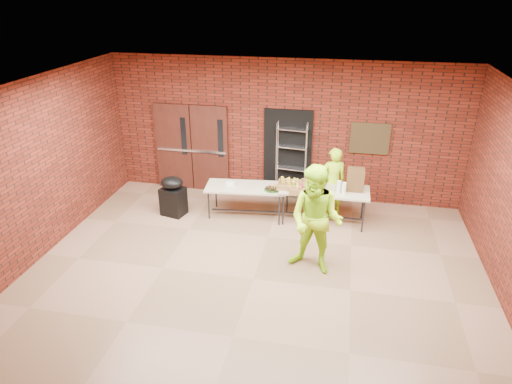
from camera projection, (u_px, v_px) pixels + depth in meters
room at (253, 195)px, 7.20m from camera, size 8.08×7.08×3.28m
double_doors at (192, 148)px, 10.88m from camera, size 1.78×0.12×2.10m
dark_doorway at (288, 154)px, 10.49m from camera, size 1.10×0.06×2.10m
bronze_plaque at (370, 138)px, 9.96m from camera, size 0.85×0.04×0.70m
wire_rack at (291, 162)px, 10.40m from camera, size 0.70×0.32×1.85m
table_left at (246, 189)px, 9.73m from camera, size 1.78×0.88×0.70m
table_right at (324, 192)px, 9.48m from camera, size 1.84×0.78×0.75m
basket_bananas at (289, 185)px, 9.49m from camera, size 0.49×0.38×0.15m
basket_oranges at (312, 185)px, 9.48m from camera, size 0.49×0.38×0.15m
basket_apples at (302, 189)px, 9.30m from camera, size 0.47×0.37×0.15m
muffin_tray at (273, 188)px, 9.52m from camera, size 0.36×0.36×0.09m
napkin_box at (231, 184)px, 9.75m from camera, size 0.19×0.13×0.06m
coffee_dispenser at (355, 180)px, 9.33m from camera, size 0.35×0.31×0.46m
cup_stack_front at (339, 187)px, 9.25m from camera, size 0.09×0.09×0.26m
cup_stack_mid at (344, 188)px, 9.19m from camera, size 0.08×0.08×0.25m
cup_stack_back at (340, 186)px, 9.35m from camera, size 0.07×0.07×0.22m
covered_grill at (173, 196)px, 9.89m from camera, size 0.57×0.51×0.88m
volunteer_woman at (333, 182)px, 9.78m from camera, size 0.63×0.50×1.53m
volunteer_man at (316, 220)px, 7.74m from camera, size 1.13×0.99×1.96m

